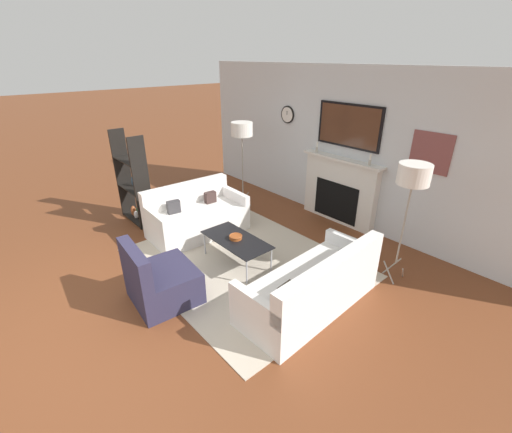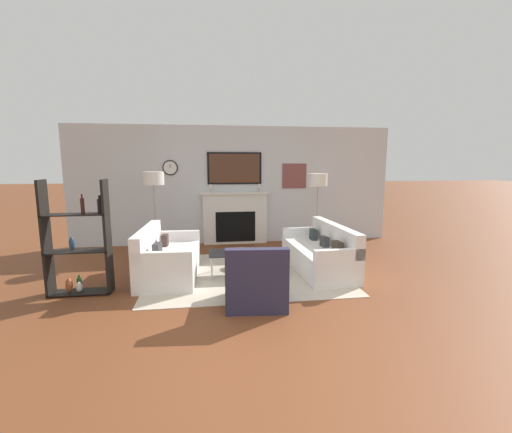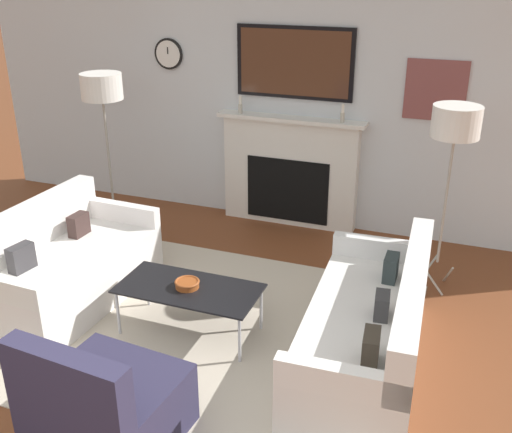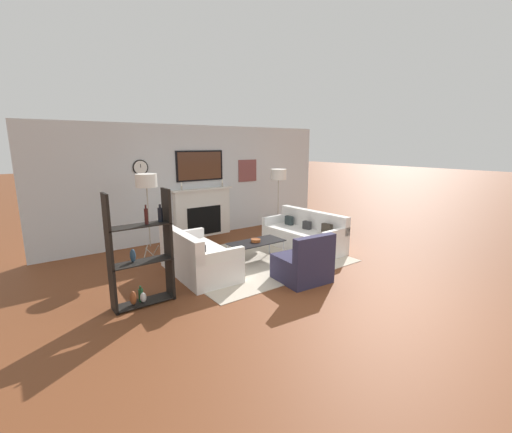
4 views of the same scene
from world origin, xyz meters
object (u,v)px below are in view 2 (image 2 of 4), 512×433
object	(u,v)px
armchair	(256,285)
floor_lamp_right	(318,181)
coffee_table	(242,253)
floor_lamp_left	(154,180)
couch_left	(167,260)
decorative_bowl	(241,250)
couch_right	(320,254)
shelf_unit	(78,244)

from	to	relation	value
armchair	floor_lamp_right	world-z (taller)	floor_lamp_right
coffee_table	floor_lamp_left	world-z (taller)	floor_lamp_left
couch_left	decorative_bowl	distance (m)	1.23
floor_lamp_right	coffee_table	bearing A→B (deg)	-140.95
couch_left	floor_lamp_right	distance (m)	3.47
armchair	couch_right	bearing A→B (deg)	45.02
couch_right	armchair	size ratio (longest dim) A/B	2.25
shelf_unit	floor_lamp_right	bearing A→B (deg)	24.80
couch_right	coffee_table	xyz separation A→B (m)	(-1.38, -0.08, 0.09)
decorative_bowl	floor_lamp_left	size ratio (longest dim) A/B	0.11
floor_lamp_left	floor_lamp_right	distance (m)	3.33
decorative_bowl	shelf_unit	distance (m)	2.44
couch_right	coffee_table	bearing A→B (deg)	-176.70
couch_left	armchair	world-z (taller)	armchair
couch_right	decorative_bowl	distance (m)	1.40
coffee_table	decorative_bowl	world-z (taller)	decorative_bowl
couch_right	armchair	xyz separation A→B (m)	(-1.33, -1.33, -0.01)
coffee_table	floor_lamp_right	size ratio (longest dim) A/B	0.66
armchair	floor_lamp_right	size ratio (longest dim) A/B	0.51
couch_left	couch_right	bearing A→B (deg)	-0.00
decorative_bowl	floor_lamp_right	xyz separation A→B (m)	(1.75, 1.41, 1.06)
couch_left	couch_right	world-z (taller)	couch_left
decorative_bowl	shelf_unit	xyz separation A→B (m)	(-2.37, -0.49, 0.30)
shelf_unit	couch_right	bearing A→B (deg)	8.66
coffee_table	floor_lamp_left	bearing A→B (deg)	138.42
couch_right	decorative_bowl	bearing A→B (deg)	-176.76
couch_right	decorative_bowl	xyz separation A→B (m)	(-1.39, -0.08, 0.15)
couch_right	armchair	distance (m)	1.87
couch_right	shelf_unit	distance (m)	3.83
couch_right	shelf_unit	world-z (taller)	shelf_unit
floor_lamp_right	couch_left	bearing A→B (deg)	-155.86
couch_right	floor_lamp_right	world-z (taller)	floor_lamp_right
floor_lamp_left	decorative_bowl	bearing A→B (deg)	-41.80
coffee_table	floor_lamp_right	world-z (taller)	floor_lamp_right
floor_lamp_left	floor_lamp_right	bearing A→B (deg)	0.00
decorative_bowl	floor_lamp_right	size ratio (longest dim) A/B	0.12
coffee_table	shelf_unit	bearing A→B (deg)	-168.30
couch_right	floor_lamp_left	bearing A→B (deg)	155.87
armchair	coffee_table	distance (m)	1.25
couch_right	shelf_unit	xyz separation A→B (m)	(-3.76, -0.57, 0.45)
couch_left	floor_lamp_right	size ratio (longest dim) A/B	1.00
couch_left	floor_lamp_left	size ratio (longest dim) A/B	0.97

